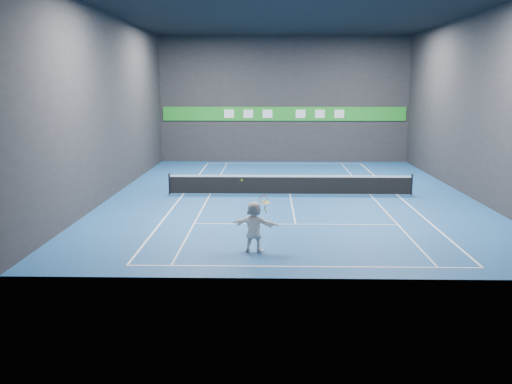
{
  "coord_description": "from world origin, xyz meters",
  "views": [
    {
      "loc": [
        -1.1,
        -28.78,
        5.49
      ],
      "look_at": [
        -1.58,
        -7.39,
        1.5
      ],
      "focal_mm": 40.0,
      "sensor_mm": 36.0,
      "label": 1
    }
  ],
  "objects_px": {
    "player": "(254,227)",
    "tennis_ball": "(242,180)",
    "tennis_racket": "(264,201)",
    "tennis_net": "(290,184)"
  },
  "relations": [
    {
      "from": "player",
      "to": "tennis_ball",
      "type": "height_order",
      "value": "tennis_ball"
    },
    {
      "from": "tennis_ball",
      "to": "tennis_racket",
      "type": "height_order",
      "value": "tennis_ball"
    },
    {
      "from": "tennis_ball",
      "to": "tennis_racket",
      "type": "distance_m",
      "value": 1.01
    },
    {
      "from": "player",
      "to": "tennis_net",
      "type": "height_order",
      "value": "player"
    },
    {
      "from": "tennis_net",
      "to": "tennis_ball",
      "type": "bearing_deg",
      "value": -100.88
    },
    {
      "from": "player",
      "to": "tennis_ball",
      "type": "distance_m",
      "value": 1.62
    },
    {
      "from": "player",
      "to": "tennis_net",
      "type": "distance_m",
      "value": 10.4
    },
    {
      "from": "tennis_racket",
      "to": "tennis_ball",
      "type": "bearing_deg",
      "value": -174.96
    },
    {
      "from": "player",
      "to": "tennis_net",
      "type": "relative_size",
      "value": 0.14
    },
    {
      "from": "tennis_racket",
      "to": "player",
      "type": "bearing_deg",
      "value": -171.61
    }
  ]
}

